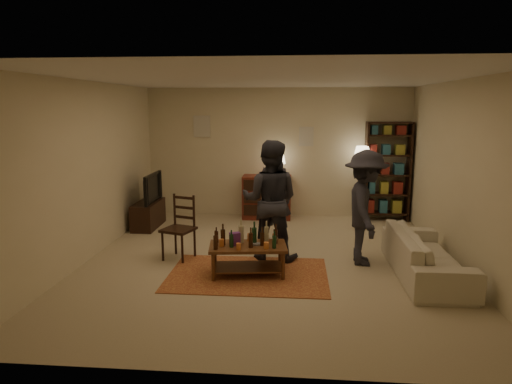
# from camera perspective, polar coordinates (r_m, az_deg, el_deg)

# --- Properties ---
(floor) EXTENTS (6.00, 6.00, 0.00)m
(floor) POSITION_cam_1_polar(r_m,az_deg,el_deg) (7.01, 1.57, -8.64)
(floor) COLOR #C6B793
(floor) RESTS_ON ground
(room_shell) EXTENTS (6.00, 6.00, 6.00)m
(room_shell) POSITION_cam_1_polar(r_m,az_deg,el_deg) (9.66, -1.19, 7.67)
(room_shell) COLOR beige
(room_shell) RESTS_ON ground
(rug) EXTENTS (2.20, 1.50, 0.01)m
(rug) POSITION_cam_1_polar(r_m,az_deg,el_deg) (6.48, -1.01, -10.26)
(rug) COLOR maroon
(rug) RESTS_ON ground
(coffee_table) EXTENTS (1.12, 0.71, 0.77)m
(coffee_table) POSITION_cam_1_polar(r_m,az_deg,el_deg) (6.35, -1.09, -7.00)
(coffee_table) COLOR brown
(coffee_table) RESTS_ON ground
(dining_chair) EXTENTS (0.55, 0.55, 1.00)m
(dining_chair) POSITION_cam_1_polar(r_m,az_deg,el_deg) (7.12, -9.42, -4.05)
(dining_chair) COLOR black
(dining_chair) RESTS_ON ground
(tv_stand) EXTENTS (0.40, 1.00, 1.06)m
(tv_stand) POSITION_cam_1_polar(r_m,az_deg,el_deg) (9.08, -13.32, -1.92)
(tv_stand) COLOR black
(tv_stand) RESTS_ON ground
(dresser) EXTENTS (1.00, 0.50, 1.36)m
(dresser) POSITION_cam_1_polar(r_m,az_deg,el_deg) (9.52, 1.41, -0.50)
(dresser) COLOR maroon
(dresser) RESTS_ON ground
(bookshelf) EXTENTS (0.90, 0.34, 2.02)m
(bookshelf) POSITION_cam_1_polar(r_m,az_deg,el_deg) (9.66, 16.06, 2.60)
(bookshelf) COLOR black
(bookshelf) RESTS_ON ground
(floor_lamp) EXTENTS (0.36, 0.36, 1.53)m
(floor_lamp) POSITION_cam_1_polar(r_m,az_deg,el_deg) (9.41, 13.11, 4.12)
(floor_lamp) COLOR black
(floor_lamp) RESTS_ON ground
(sofa) EXTENTS (0.81, 2.08, 0.61)m
(sofa) POSITION_cam_1_polar(r_m,az_deg,el_deg) (6.77, 20.45, -7.33)
(sofa) COLOR beige
(sofa) RESTS_ON ground
(person_left) EXTENTS (0.68, 0.54, 1.65)m
(person_left) POSITION_cam_1_polar(r_m,az_deg,el_deg) (7.73, 2.31, -0.50)
(person_left) COLOR #28272F
(person_left) RESTS_ON ground
(person_right) EXTENTS (0.97, 0.81, 1.83)m
(person_right) POSITION_cam_1_polar(r_m,az_deg,el_deg) (6.91, 1.76, -1.07)
(person_right) COLOR #292931
(person_right) RESTS_ON ground
(person_by_sofa) EXTENTS (0.67, 1.12, 1.70)m
(person_by_sofa) POSITION_cam_1_polar(r_m,az_deg,el_deg) (6.89, 13.51, -1.93)
(person_by_sofa) COLOR #26252D
(person_by_sofa) RESTS_ON ground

